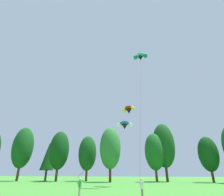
% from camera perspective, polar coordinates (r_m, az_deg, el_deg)
% --- Properties ---
extents(treeline_tree_b, '(5.85, 5.85, 15.00)m').
position_cam_1_polar(treeline_tree_b, '(60.45, -26.81, -14.03)').
color(treeline_tree_b, '#472D19').
rests_on(treeline_tree_b, ground_plane).
extents(treeline_tree_c, '(3.97, 3.97, 10.77)m').
position_cam_1_polar(treeline_tree_c, '(58.62, -19.86, -17.19)').
color(treeline_tree_c, '#472D19').
rests_on(treeline_tree_c, ground_plane).
extents(treeline_tree_d, '(5.38, 5.38, 13.27)m').
position_cam_1_polar(treeline_tree_d, '(53.97, -16.67, -15.80)').
color(treeline_tree_d, '#472D19').
rests_on(treeline_tree_d, ground_plane).
extents(treeline_tree_e, '(5.09, 5.09, 12.20)m').
position_cam_1_polar(treeline_tree_e, '(53.76, -7.92, -17.18)').
color(treeline_tree_e, '#472D19').
rests_on(treeline_tree_e, ground_plane).
extents(treeline_tree_f, '(5.47, 5.47, 13.59)m').
position_cam_1_polar(treeline_tree_f, '(48.28, -0.59, -15.74)').
color(treeline_tree_f, '#472D19').
rests_on(treeline_tree_f, ground_plane).
extents(treeline_tree_g, '(5.11, 5.11, 12.25)m').
position_cam_1_polar(treeline_tree_g, '(50.84, 13.51, -16.42)').
color(treeline_tree_g, '#472D19').
rests_on(treeline_tree_g, ground_plane).
extents(treeline_tree_h, '(5.93, 5.93, 15.29)m').
position_cam_1_polar(treeline_tree_h, '(52.96, 16.33, -14.37)').
color(treeline_tree_h, '#472D19').
rests_on(treeline_tree_h, ground_plane).
extents(treeline_tree_i, '(4.69, 4.69, 10.71)m').
position_cam_1_polar(treeline_tree_i, '(51.88, 28.62, -15.53)').
color(treeline_tree_i, '#472D19').
rests_on(treeline_tree_i, ground_plane).
extents(kite_flyer_near, '(0.56, 0.59, 1.69)m').
position_cam_1_polar(kite_flyer_near, '(19.90, -10.32, -25.98)').
color(kite_flyer_near, gray).
rests_on(kite_flyer_near, ground_plane).
extents(kite_flyer_mid, '(0.41, 0.60, 1.69)m').
position_cam_1_polar(kite_flyer_mid, '(17.85, 9.63, -26.44)').
color(kite_flyer_mid, gray).
rests_on(kite_flyer_mid, ground_plane).
extents(parafoil_kite_high_red_yellow, '(5.93, 16.21, 13.04)m').
position_cam_1_polar(parafoil_kite_high_red_yellow, '(35.57, 5.37, -3.72)').
color(parafoil_kite_high_red_yellow, red).
extents(parafoil_kite_mid_teal, '(3.18, 14.09, 24.11)m').
position_cam_1_polar(parafoil_kite_mid_teal, '(38.33, 9.15, 12.98)').
color(parafoil_kite_mid_teal, teal).
extents(parafoil_kite_far_blue_white, '(5.18, 15.42, 9.91)m').
position_cam_1_polar(parafoil_kite_far_blue_white, '(34.69, 4.06, -8.66)').
color(parafoil_kite_far_blue_white, blue).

